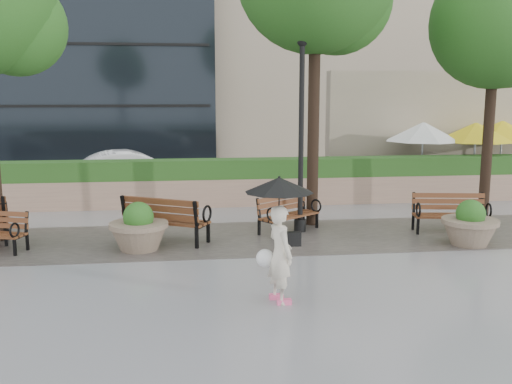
{
  "coord_description": "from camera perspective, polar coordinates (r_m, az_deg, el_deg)",
  "views": [
    {
      "loc": [
        -0.44,
        -9.44,
        3.21
      ],
      "look_at": [
        1.08,
        2.74,
        1.1
      ],
      "focal_mm": 40.0,
      "sensor_mm": 36.0,
      "label": 1
    }
  ],
  "objects": [
    {
      "name": "planter_right",
      "position": [
        13.07,
        20.6,
        -3.34
      ],
      "size": [
        1.19,
        1.19,
        1.0
      ],
      "color": "#7F6B56",
      "rests_on": "ground"
    },
    {
      "name": "bench_4",
      "position": [
        14.12,
        18.82,
        -2.8
      ],
      "size": [
        1.77,
        0.93,
        0.91
      ],
      "rotation": [
        0.0,
        0.0,
        -0.16
      ],
      "color": "brown",
      "rests_on": "ground"
    },
    {
      "name": "lamppost",
      "position": [
        13.25,
        4.52,
        4.46
      ],
      "size": [
        0.28,
        0.28,
        4.5
      ],
      "color": "black",
      "rests_on": "ground"
    },
    {
      "name": "pedestrian",
      "position": [
        8.79,
        2.36,
        -3.53
      ],
      "size": [
        1.07,
        1.07,
        1.96
      ],
      "rotation": [
        0.0,
        0.0,
        1.9
      ],
      "color": "beige",
      "rests_on": "ground"
    },
    {
      "name": "bench_3",
      "position": [
        13.48,
        3.28,
        -2.93
      ],
      "size": [
        1.65,
        1.45,
        0.86
      ],
      "rotation": [
        0.0,
        0.0,
        0.63
      ],
      "color": "brown",
      "rests_on": "ground"
    },
    {
      "name": "cafe_hedge",
      "position": [
        19.85,
        21.36,
        1.08
      ],
      "size": [
        8.0,
        0.5,
        0.9
      ],
      "primitive_type": "cube",
      "color": "#28511B",
      "rests_on": "ground"
    },
    {
      "name": "car_right",
      "position": [
        19.88,
        -12.26,
        2.17
      ],
      "size": [
        4.24,
        2.3,
        1.33
      ],
      "primitive_type": "imported",
      "rotation": [
        0.0,
        0.0,
        1.81
      ],
      "color": "silver",
      "rests_on": "ground"
    },
    {
      "name": "cobble_strip",
      "position": [
        12.85,
        -4.96,
        -4.73
      ],
      "size": [
        28.0,
        3.2,
        0.01
      ],
      "primitive_type": "cube",
      "color": "#383330",
      "rests_on": "ground"
    },
    {
      "name": "asphalt_street",
      "position": [
        20.69,
        -5.82,
        0.78
      ],
      "size": [
        40.0,
        7.0,
        0.0
      ],
      "primitive_type": "cube",
      "color": "black",
      "rests_on": "ground"
    },
    {
      "name": "patio_umb_yellow_a",
      "position": [
        19.88,
        21.12,
        5.58
      ],
      "size": [
        2.5,
        2.5,
        2.3
      ],
      "color": "black",
      "rests_on": "ground"
    },
    {
      "name": "bench_2",
      "position": [
        12.7,
        -8.98,
        -3.61
      ],
      "size": [
        2.0,
        1.58,
        1.01
      ],
      "rotation": [
        0.0,
        0.0,
        2.63
      ],
      "color": "brown",
      "rests_on": "ground"
    },
    {
      "name": "tree_2",
      "position": [
        16.71,
        23.17,
        14.76
      ],
      "size": [
        3.48,
        3.39,
        6.72
      ],
      "color": "black",
      "rests_on": "ground"
    },
    {
      "name": "ground",
      "position": [
        9.98,
        -4.28,
        -9.04
      ],
      "size": [
        100.0,
        100.0,
        0.0
      ],
      "primitive_type": "plane",
      "color": "gray",
      "rests_on": "ground"
    },
    {
      "name": "cafe_wall",
      "position": [
        21.87,
        20.04,
        5.99
      ],
      "size": [
        10.0,
        0.6,
        4.0
      ],
      "primitive_type": "cube",
      "color": "tan",
      "rests_on": "ground"
    },
    {
      "name": "hedge_wall",
      "position": [
        16.64,
        -5.53,
        0.9
      ],
      "size": [
        24.0,
        0.8,
        1.35
      ],
      "color": "tan",
      "rests_on": "ground"
    },
    {
      "name": "planter_left",
      "position": [
        12.1,
        -11.63,
        -3.88
      ],
      "size": [
        1.22,
        1.22,
        1.02
      ],
      "color": "#7F6B56",
      "rests_on": "ground"
    },
    {
      "name": "patio_umb_white",
      "position": [
        19.51,
        16.39,
        5.77
      ],
      "size": [
        2.5,
        2.5,
        2.3
      ],
      "color": "black",
      "rests_on": "ground"
    },
    {
      "name": "patio_umb_yellow_b",
      "position": [
        21.54,
        23.4,
        5.7
      ],
      "size": [
        2.5,
        2.5,
        2.3
      ],
      "color": "black",
      "rests_on": "ground"
    }
  ]
}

